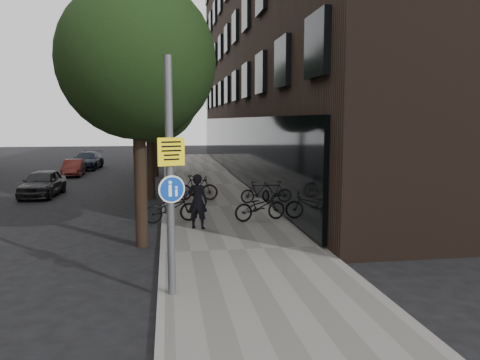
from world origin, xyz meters
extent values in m
plane|color=black|center=(0.00, 0.00, 0.00)|extent=(120.00, 120.00, 0.00)
cube|color=slate|center=(0.25, 10.00, 0.06)|extent=(4.50, 60.00, 0.12)
cube|color=slate|center=(-2.00, 10.00, 0.07)|extent=(0.15, 60.00, 0.13)
cube|color=black|center=(8.50, 22.00, 9.00)|extent=(12.00, 40.00, 18.00)
cylinder|color=black|center=(-2.60, 4.50, 1.60)|extent=(0.36, 0.36, 3.20)
sphere|color=black|center=(-2.60, 4.50, 5.30)|extent=(4.40, 4.40, 4.40)
sphere|color=black|center=(-2.20, 5.30, 4.30)|extent=(2.64, 2.64, 2.64)
cylinder|color=black|center=(-2.60, 13.00, 1.60)|extent=(0.36, 0.36, 3.20)
sphere|color=black|center=(-2.60, 13.00, 5.30)|extent=(5.00, 5.00, 5.00)
sphere|color=black|center=(-2.20, 13.80, 4.30)|extent=(3.00, 3.00, 3.00)
cylinder|color=black|center=(-2.60, 22.00, 1.60)|extent=(0.36, 0.36, 3.20)
sphere|color=black|center=(-2.60, 22.00, 5.30)|extent=(5.00, 5.00, 5.00)
sphere|color=black|center=(-2.20, 22.80, 4.30)|extent=(3.00, 3.00, 3.00)
cylinder|color=#595B5E|center=(-1.78, 0.25, 2.51)|extent=(0.16, 0.16, 4.77)
cube|color=yellow|center=(-1.78, 0.25, 3.04)|extent=(0.53, 0.22, 0.55)
cylinder|color=#0E3A9E|center=(-1.78, 0.25, 2.29)|extent=(0.46, 0.18, 0.49)
cylinder|color=white|center=(-1.78, 0.25, 2.29)|extent=(0.52, 0.20, 0.55)
imported|color=black|center=(-0.88, 6.03, 1.02)|extent=(0.77, 0.65, 1.80)
imported|color=black|center=(1.38, 6.92, 0.62)|extent=(2.02, 1.08, 1.01)
imported|color=black|center=(2.00, 10.42, 0.59)|extent=(1.60, 0.62, 0.93)
imported|color=black|center=(-1.74, 7.13, 0.62)|extent=(1.99, 1.04, 1.00)
imported|color=black|center=(-0.57, 11.49, 0.68)|extent=(1.90, 0.70, 1.12)
imported|color=black|center=(-7.81, 14.48, 0.65)|extent=(1.70, 3.86, 1.29)
imported|color=#541C18|center=(-7.98, 23.03, 0.54)|extent=(1.28, 3.33, 1.08)
imported|color=black|center=(-7.80, 27.41, 0.65)|extent=(2.07, 4.57, 1.30)
camera|label=1|loc=(-1.82, -9.05, 3.64)|focal=35.00mm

